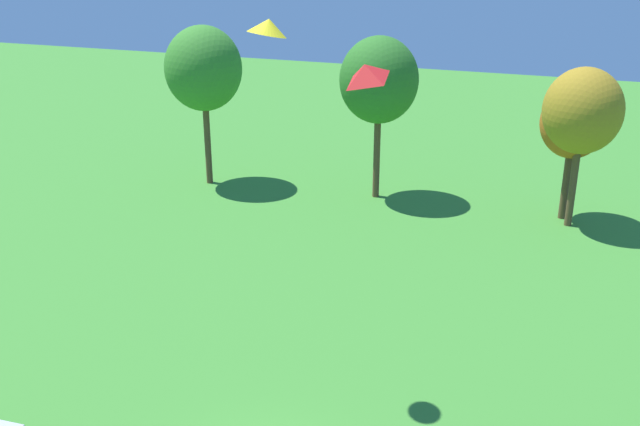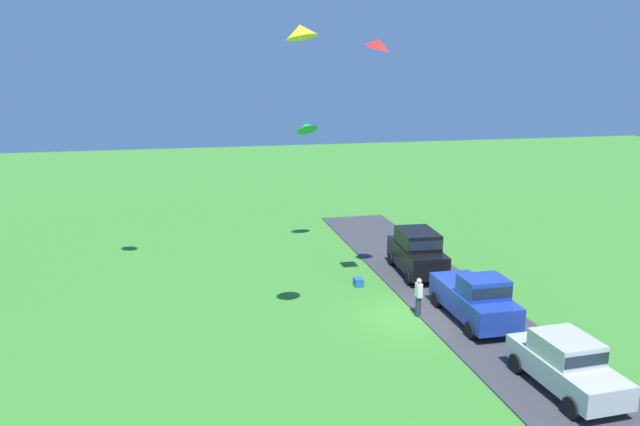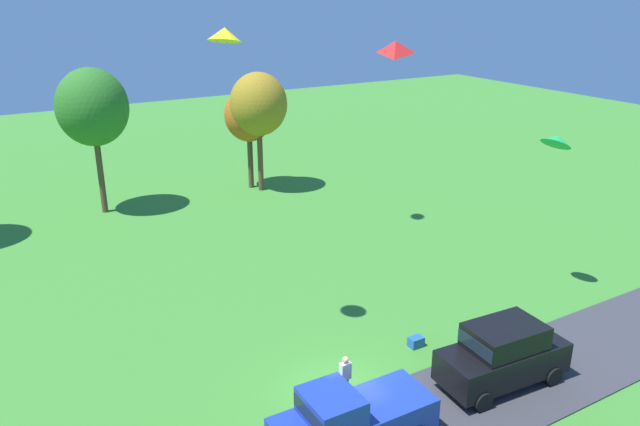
% 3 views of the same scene
% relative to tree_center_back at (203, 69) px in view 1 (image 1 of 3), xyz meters
% --- Properties ---
extents(tree_center_back, '(4.27, 4.27, 9.02)m').
position_rel_tree_center_back_xyz_m(tree_center_back, '(0.00, 0.00, 0.00)').
color(tree_center_back, brown).
rests_on(tree_center_back, ground).
extents(tree_right_of_center, '(4.17, 4.17, 8.79)m').
position_rel_tree_center_back_xyz_m(tree_right_of_center, '(9.75, 0.84, -0.17)').
color(tree_right_of_center, brown).
rests_on(tree_right_of_center, ground).
extents(tree_far_right, '(3.24, 3.24, 6.83)m').
position_rel_tree_center_back_xyz_m(tree_far_right, '(19.65, 0.81, -1.63)').
color(tree_far_right, brown).
rests_on(tree_far_right, ground).
extents(tree_lone_near, '(3.77, 3.77, 7.97)m').
position_rel_tree_center_back_xyz_m(tree_lone_near, '(19.97, -0.10, -0.78)').
color(tree_lone_near, brown).
rests_on(tree_lone_near, ground).
extents(kite_delta_trailing_tail, '(1.66, 1.67, 0.67)m').
position_rel_tree_center_back_xyz_m(kite_delta_trailing_tail, '(10.91, -17.10, 5.02)').
color(kite_delta_trailing_tail, yellow).
extents(kite_diamond_high_left, '(1.26, 1.27, 0.61)m').
position_rel_tree_center_back_xyz_m(kite_diamond_high_left, '(14.85, -21.26, 4.74)').
color(kite_diamond_high_left, red).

